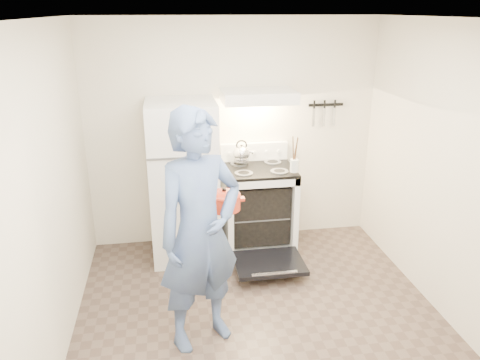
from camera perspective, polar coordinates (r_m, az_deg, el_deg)
name	(u,v)px	position (r m, az deg, el deg)	size (l,w,h in m)	color
floor	(264,331)	(4.16, 3.00, -17.87)	(3.60, 3.60, 0.00)	brown
back_wall	(233,134)	(5.22, -0.85, 5.61)	(3.20, 0.02, 2.50)	beige
refrigerator	(184,182)	(4.95, -6.89, -0.19)	(0.70, 0.70, 1.70)	white
stove_body	(258,210)	(5.21, 2.22, -3.63)	(0.76, 0.65, 0.92)	white
cooktop	(259,169)	(5.04, 2.29, 1.32)	(0.76, 0.65, 0.03)	black
backsplash	(254,151)	(5.27, 1.70, 3.50)	(0.76, 0.07, 0.20)	white
oven_door	(269,263)	(4.85, 3.55, -10.07)	(0.70, 0.54, 0.04)	black
oven_rack	(258,211)	(5.22, 2.22, -3.83)	(0.60, 0.52, 0.01)	gray
range_hood	(258,96)	(4.92, 2.24, 10.18)	(0.76, 0.50, 0.12)	white
knife_strip	(326,105)	(5.38, 10.42, 9.02)	(0.40, 0.02, 0.03)	black
pizza_stone	(249,208)	(5.27, 1.05, -3.40)	(0.35, 0.35, 0.02)	#82644C
tea_kettle	(242,152)	(5.11, 0.19, 3.40)	(0.22, 0.19, 0.27)	silver
utensil_jar	(294,166)	(4.84, 6.63, 1.76)	(0.09, 0.09, 0.13)	silver
person	(200,232)	(3.58, -4.90, -6.38)	(0.70, 0.46, 1.93)	#39477A
dutch_oven	(224,202)	(3.94, -1.93, -2.71)	(0.34, 0.27, 0.23)	red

